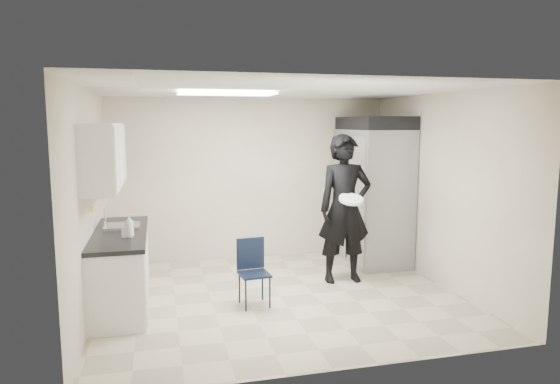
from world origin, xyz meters
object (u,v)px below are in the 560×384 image
object	(u,v)px
lower_counter	(121,270)
commercial_fridge	(373,196)
folding_chair	(254,274)
man_tuxedo	(345,209)

from	to	relation	value
lower_counter	commercial_fridge	xyz separation A→B (m)	(3.78, 1.07, 0.62)
commercial_fridge	folding_chair	bearing A→B (deg)	-145.70
lower_counter	folding_chair	size ratio (longest dim) A/B	2.42
lower_counter	man_tuxedo	bearing A→B (deg)	4.16
folding_chair	man_tuxedo	xyz separation A→B (m)	(1.40, 0.65, 0.63)
folding_chair	man_tuxedo	size ratio (longest dim) A/B	0.38
commercial_fridge	folding_chair	world-z (taller)	commercial_fridge
lower_counter	folding_chair	xyz separation A→B (m)	(1.57, -0.44, -0.04)
folding_chair	man_tuxedo	world-z (taller)	man_tuxedo
lower_counter	folding_chair	bearing A→B (deg)	-15.52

